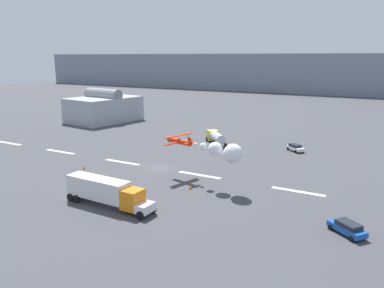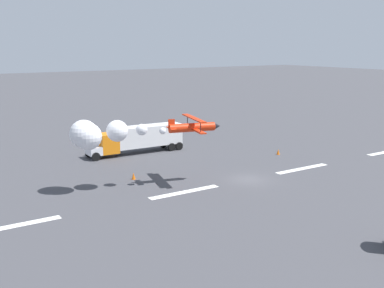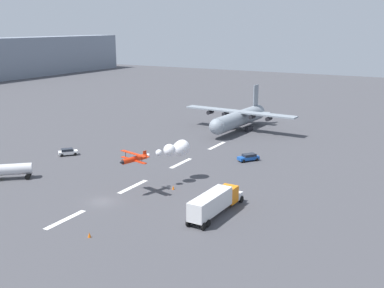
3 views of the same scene
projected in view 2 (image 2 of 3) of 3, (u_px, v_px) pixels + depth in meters
ground_plane at (248, 179)px, 52.44m from camera, size 440.00×440.00×0.00m
runway_stripe_3 at (302, 169)px, 56.96m from camera, size 8.00×0.90×0.01m
runway_stripe_4 at (185, 192)px, 47.93m from camera, size 8.00×0.90×0.01m
runway_stripe_5 at (12, 226)px, 38.90m from camera, size 8.00×0.90×0.01m
stunt_biplane_red at (105, 133)px, 47.14m from camera, size 15.43×7.39×2.98m
semi_truck_orange at (139, 138)px, 64.89m from camera, size 13.63×3.21×3.70m
traffic_cone_near at (278, 152)px, 64.25m from camera, size 0.44×0.44×0.75m
traffic_cone_far at (134, 176)px, 52.43m from camera, size 0.44×0.44×0.75m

